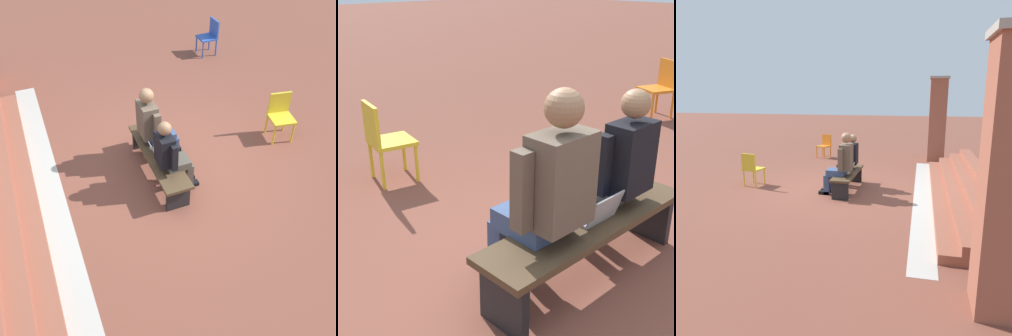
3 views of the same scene
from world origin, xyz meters
The scene contains 7 objects.
ground_plane centered at (0.00, 0.00, 0.00)m, with size 60.00×60.00×0.00m, color brown.
bench centered at (-0.03, 0.18, 0.35)m, with size 1.80×0.44×0.45m.
person_student centered at (-0.40, 0.11, 0.70)m, with size 0.52×0.66×1.31m.
person_adult centered at (0.34, 0.10, 0.75)m, with size 0.60×0.75×1.43m.
laptop centered at (-0.07, 0.19, 0.50)m, with size 0.32×0.29×0.21m.
plastic_chair_far_left centered at (-4.03, -1.59, 0.48)m, with size 0.55×0.55×0.84m.
plastic_chair_by_pillar centered at (0.16, -2.26, 0.48)m, with size 0.49×0.49×0.84m.
Camera 2 is at (2.30, 1.84, 2.02)m, focal length 50.00 mm.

